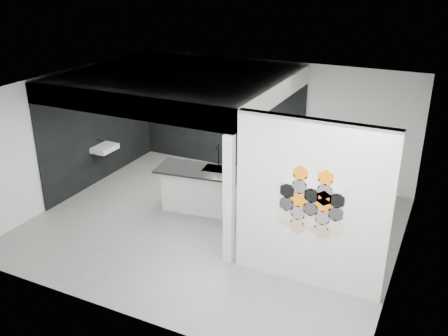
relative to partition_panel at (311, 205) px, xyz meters
The scene contains 17 objects.
floor 2.82m from the partition_panel, 155.80° to the left, with size 7.00×6.00×0.01m, color slate.
partition_panel is the anchor object (origin of this frame).
bay_clad_back 5.31m from the partition_panel, 131.60° to the left, with size 4.40×0.04×2.35m, color black.
bay_clad_left 6.04m from the partition_panel, 160.65° to the left, with size 0.04×4.00×2.35m, color black.
bulkhead 4.21m from the partition_panel, 150.43° to the left, with size 4.40×4.00×0.40m, color silver.
corner_column 1.42m from the partition_panel, behind, with size 0.16×0.16×2.35m, color silver.
fascia_beam 3.71m from the partition_panel, behind, with size 4.40×0.16×0.40m, color silver.
wall_basin 5.78m from the partition_panel, 161.77° to the left, with size 0.40×0.60×0.12m, color silver.
display_shelf 5.17m from the partition_panel, 131.55° to the left, with size 3.00×0.15×0.04m, color black.
kitchen_island 3.24m from the partition_panel, 151.14° to the left, with size 1.92×1.05×1.47m.
stockpot 5.99m from the partition_panel, 139.82° to the left, with size 0.19×0.19×0.15m, color black.
kettle 4.67m from the partition_panel, 124.18° to the left, with size 0.17×0.17×0.14m, color black.
glass_bowl 4.39m from the partition_panel, 118.23° to the left, with size 0.15×0.15×0.11m, color gray.
glass_vase 4.39m from the partition_panel, 118.23° to the left, with size 0.10×0.10×0.15m, color gray.
bottle_dark 5.30m from the partition_panel, 133.22° to the left, with size 0.06×0.06×0.17m, color black.
utensil_cup 5.51m from the partition_panel, 135.50° to the left, with size 0.07×0.07×0.09m, color black.
hex_tile_cluster 0.14m from the partition_panel, 68.73° to the right, with size 1.04×0.02×1.16m.
Camera 1 is at (4.02, -7.81, 4.94)m, focal length 40.00 mm.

